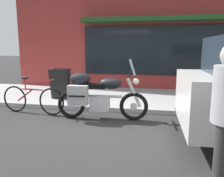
% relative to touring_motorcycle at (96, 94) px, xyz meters
% --- Properties ---
extents(ground_plane, '(80.00, 80.00, 0.00)m').
position_rel_touring_motorcycle_xyz_m(ground_plane, '(-0.22, -0.43, -0.61)').
color(ground_plane, '#2C2C2C').
extents(touring_motorcycle, '(2.13, 0.75, 1.40)m').
position_rel_touring_motorcycle_xyz_m(touring_motorcycle, '(0.00, 0.00, 0.00)').
color(touring_motorcycle, black).
rests_on(touring_motorcycle, ground_plane).
extents(parked_bicycle, '(1.75, 0.48, 0.93)m').
position_rel_touring_motorcycle_xyz_m(parked_bicycle, '(-1.71, 0.19, -0.23)').
color(parked_bicycle, black).
rests_on(parked_bicycle, ground_plane).
extents(sandwich_board_sign, '(0.55, 0.41, 0.91)m').
position_rel_touring_motorcycle_xyz_m(sandwich_board_sign, '(-1.48, 1.41, -0.03)').
color(sandwich_board_sign, black).
rests_on(sandwich_board_sign, sidewalk_curb).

